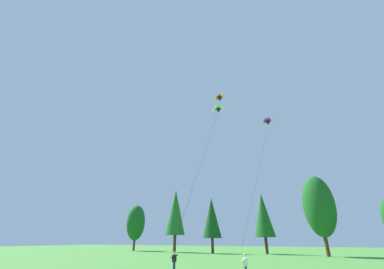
# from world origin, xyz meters

# --- Properties ---
(treeline_tree_a) EXTENTS (5.00, 5.00, 11.87)m
(treeline_tree_a) POSITION_xyz_m (-35.54, 55.89, 7.18)
(treeline_tree_a) COLOR #472D19
(treeline_tree_a) RESTS_ON ground_plane
(treeline_tree_b) EXTENTS (4.82, 4.82, 14.66)m
(treeline_tree_b) POSITION_xyz_m (-21.38, 53.29, 9.19)
(treeline_tree_b) COLOR #472D19
(treeline_tree_b) RESTS_ON ground_plane
(treeline_tree_c) EXTENTS (4.19, 4.19, 11.77)m
(treeline_tree_c) POSITION_xyz_m (-11.22, 52.25, 7.38)
(treeline_tree_c) COLOR #472D19
(treeline_tree_c) RESTS_ON ground_plane
(treeline_tree_d) EXTENTS (4.34, 4.34, 12.44)m
(treeline_tree_d) POSITION_xyz_m (-0.16, 54.90, 7.79)
(treeline_tree_d) COLOR #472D19
(treeline_tree_d) RESTS_ON ground_plane
(treeline_tree_e) EXTENTS (5.65, 5.65, 14.24)m
(treeline_tree_e) POSITION_xyz_m (11.09, 51.07, 8.62)
(treeline_tree_e) COLOR #472D19
(treeline_tree_e) RESTS_ON ground_plane
(kite_flyer_near) EXTENTS (0.60, 0.63, 1.69)m
(kite_flyer_near) POSITION_xyz_m (-2.22, 19.78, 1.00)
(kite_flyer_near) COLOR navy
(kite_flyer_near) RESTS_ON ground_plane
(kite_flyer_mid) EXTENTS (0.58, 0.61, 1.69)m
(kite_flyer_mid) POSITION_xyz_m (4.73, 18.84, 1.00)
(kite_flyer_mid) COLOR #4C4C51
(kite_flyer_mid) RESTS_ON ground_plane
(parafoil_kite_high_red_yellow) EXTENTS (4.10, 8.36, 20.99)m
(parafoil_kite_high_red_yellow) POSITION_xyz_m (0.46, 27.42, 22.11)
(parafoil_kite_high_red_yellow) COLOR red
(parafoil_kite_mid_purple) EXTENTS (2.58, 18.87, 20.46)m
(parafoil_kite_mid_purple) POSITION_xyz_m (5.64, 37.11, 21.37)
(parafoil_kite_mid_purple) COLOR purple
(parafoil_kite_far_lime_white) EXTENTS (2.62, 13.94, 22.70)m
(parafoil_kite_far_lime_white) POSITION_xyz_m (-1.81, 33.15, 23.64)
(parafoil_kite_far_lime_white) COLOR #93D633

